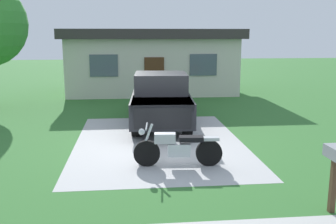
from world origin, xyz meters
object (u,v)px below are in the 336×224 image
pickup_truck (161,98)px  mailbox (335,162)px  motorcycle (177,148)px  neighbor_house (151,60)px

pickup_truck → mailbox: 7.97m
motorcycle → pickup_truck: pickup_truck is taller
mailbox → neighbor_house: (-2.42, 15.64, 0.81)m
motorcycle → pickup_truck: (-0.03, 4.74, 0.48)m
motorcycle → neighbor_house: bearing=89.5°
pickup_truck → motorcycle: bearing=-89.6°
motorcycle → neighbor_house: (0.10, 12.84, 1.32)m
motorcycle → pickup_truck: 4.77m
mailbox → neighbor_house: neighbor_house is taller
motorcycle → neighbor_house: size_ratio=0.23×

